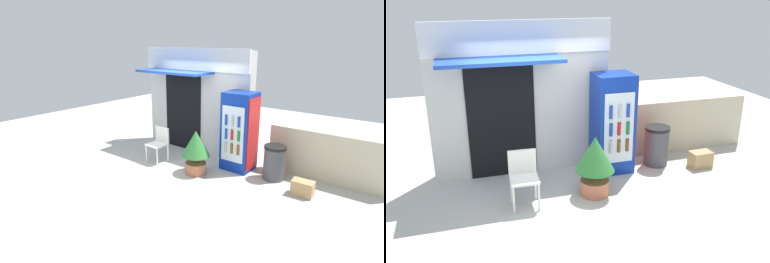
# 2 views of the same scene
# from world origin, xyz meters

# --- Properties ---
(ground) EXTENTS (16.00, 16.00, 0.00)m
(ground) POSITION_xyz_m (0.00, 0.00, 0.00)
(ground) COLOR beige
(storefront_building) EXTENTS (3.26, 1.10, 2.81)m
(storefront_building) POSITION_xyz_m (-0.29, 1.54, 1.45)
(storefront_building) COLOR silver
(storefront_building) RESTS_ON ground
(drink_cooler) EXTENTS (0.72, 0.68, 1.87)m
(drink_cooler) POSITION_xyz_m (1.34, 1.04, 0.93)
(drink_cooler) COLOR #0C2D9E
(drink_cooler) RESTS_ON ground
(plastic_chair) EXTENTS (0.47, 0.46, 0.89)m
(plastic_chair) POSITION_xyz_m (-0.50, 0.23, 0.53)
(plastic_chair) COLOR white
(plastic_chair) RESTS_ON ground
(potted_plant_near_shop) EXTENTS (0.66, 0.66, 1.03)m
(potted_plant_near_shop) POSITION_xyz_m (0.69, 0.19, 0.62)
(potted_plant_near_shop) COLOR #BC6B4C
(potted_plant_near_shop) RESTS_ON ground
(trash_bin) EXTENTS (0.49, 0.49, 0.78)m
(trash_bin) POSITION_xyz_m (2.26, 1.01, 0.39)
(trash_bin) COLOR #47474C
(trash_bin) RESTS_ON ground
(stone_boundary_wall) EXTENTS (2.64, 0.20, 1.11)m
(stone_boundary_wall) POSITION_xyz_m (3.25, 1.57, 0.56)
(stone_boundary_wall) COLOR beige
(stone_boundary_wall) RESTS_ON ground
(cardboard_box) EXTENTS (0.43, 0.28, 0.32)m
(cardboard_box) POSITION_xyz_m (3.03, 0.63, 0.16)
(cardboard_box) COLOR tan
(cardboard_box) RESTS_ON ground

